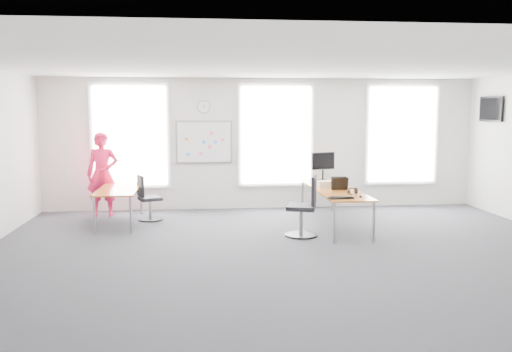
{
  "coord_description": "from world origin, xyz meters",
  "views": [
    {
      "loc": [
        -1.44,
        -8.4,
        2.29
      ],
      "look_at": [
        -0.45,
        1.2,
        1.1
      ],
      "focal_mm": 38.0,
      "sensor_mm": 36.0,
      "label": 1
    }
  ],
  "objects": [
    {
      "name": "floor",
      "position": [
        0.0,
        0.0,
        0.0
      ],
      "size": [
        10.0,
        10.0,
        0.0
      ],
      "primitive_type": "plane",
      "color": "#242429",
      "rests_on": "ground"
    },
    {
      "name": "ceiling",
      "position": [
        0.0,
        0.0,
        3.0
      ],
      "size": [
        10.0,
        10.0,
        0.0
      ],
      "primitive_type": "plane",
      "rotation": [
        3.14,
        0.0,
        0.0
      ],
      "color": "white",
      "rests_on": "ground"
    },
    {
      "name": "wall_back",
      "position": [
        0.0,
        4.0,
        1.5
      ],
      "size": [
        10.0,
        0.0,
        10.0
      ],
      "primitive_type": "plane",
      "rotation": [
        1.57,
        0.0,
        0.0
      ],
      "color": "silver",
      "rests_on": "ground"
    },
    {
      "name": "wall_front",
      "position": [
        0.0,
        -4.0,
        1.5
      ],
      "size": [
        10.0,
        0.0,
        10.0
      ],
      "primitive_type": "plane",
      "rotation": [
        -1.57,
        0.0,
        0.0
      ],
      "color": "silver",
      "rests_on": "ground"
    },
    {
      "name": "window_left",
      "position": [
        -3.0,
        3.97,
        1.7
      ],
      "size": [
        1.6,
        0.06,
        2.2
      ],
      "primitive_type": "cube",
      "color": "white",
      "rests_on": "wall_back"
    },
    {
      "name": "window_mid",
      "position": [
        0.3,
        3.97,
        1.7
      ],
      "size": [
        1.6,
        0.06,
        2.2
      ],
      "primitive_type": "cube",
      "color": "white",
      "rests_on": "wall_back"
    },
    {
      "name": "window_right",
      "position": [
        3.3,
        3.97,
        1.7
      ],
      "size": [
        1.6,
        0.06,
        2.2
      ],
      "primitive_type": "cube",
      "color": "white",
      "rests_on": "wall_back"
    },
    {
      "name": "desk_right",
      "position": [
        1.18,
        1.98,
        0.69
      ],
      "size": [
        0.81,
        3.04,
        0.74
      ],
      "color": "#C3662E",
      "rests_on": "ground"
    },
    {
      "name": "desk_left",
      "position": [
        -3.08,
        2.62,
        0.65
      ],
      "size": [
        0.78,
        1.96,
        0.71
      ],
      "color": "#C3662E",
      "rests_on": "ground"
    },
    {
      "name": "chair_right",
      "position": [
        0.43,
        1.08,
        0.48
      ],
      "size": [
        0.62,
        0.62,
        1.1
      ],
      "rotation": [
        0.0,
        0.0,
        -1.86
      ],
      "color": "black",
      "rests_on": "ground"
    },
    {
      "name": "chair_left",
      "position": [
        -2.54,
        2.82,
        0.41
      ],
      "size": [
        0.55,
        0.55,
        0.95
      ],
      "rotation": [
        0.0,
        0.0,
        1.93
      ],
      "color": "black",
      "rests_on": "ground"
    },
    {
      "name": "person",
      "position": [
        -3.54,
        3.41,
        0.91
      ],
      "size": [
        0.68,
        0.46,
        1.81
      ],
      "primitive_type": "imported",
      "rotation": [
        0.0,
        0.0,
        0.04
      ],
      "color": "#D61643",
      "rests_on": "ground"
    },
    {
      "name": "whiteboard",
      "position": [
        -1.35,
        3.97,
        1.55
      ],
      "size": [
        1.2,
        0.03,
        0.9
      ],
      "primitive_type": "cube",
      "color": "white",
      "rests_on": "wall_back"
    },
    {
      "name": "wall_clock",
      "position": [
        -1.35,
        3.97,
        2.35
      ],
      "size": [
        0.3,
        0.04,
        0.3
      ],
      "primitive_type": "cylinder",
      "rotation": [
        1.57,
        0.0,
        0.0
      ],
      "color": "gray",
      "rests_on": "wall_back"
    },
    {
      "name": "tv",
      "position": [
        4.95,
        3.0,
        2.3
      ],
      "size": [
        0.06,
        0.9,
        0.55
      ],
      "primitive_type": "cube",
      "color": "black",
      "rests_on": "wall_right"
    },
    {
      "name": "keyboard",
      "position": [
        1.0,
        0.74,
        0.75
      ],
      "size": [
        0.45,
        0.22,
        0.02
      ],
      "primitive_type": "cube",
      "rotation": [
        0.0,
        0.0,
        0.15
      ],
      "color": "black",
      "rests_on": "desk_right"
    },
    {
      "name": "mouse",
      "position": [
        1.38,
        0.82,
        0.76
      ],
      "size": [
        0.09,
        0.13,
        0.04
      ],
      "primitive_type": "ellipsoid",
      "rotation": [
        0.0,
        0.0,
        -0.2
      ],
      "color": "black",
      "rests_on": "desk_right"
    },
    {
      "name": "lens_cap",
      "position": [
        1.29,
        1.15,
        0.75
      ],
      "size": [
        0.08,
        0.08,
        0.01
      ],
      "primitive_type": "cylinder",
      "rotation": [
        0.0,
        0.0,
        0.16
      ],
      "color": "black",
      "rests_on": "desk_right"
    },
    {
      "name": "headphones",
      "position": [
        1.35,
        1.28,
        0.79
      ],
      "size": [
        0.18,
        0.1,
        0.11
      ],
      "rotation": [
        0.0,
        0.0,
        0.1
      ],
      "color": "black",
      "rests_on": "desk_right"
    },
    {
      "name": "laptop_sleeve",
      "position": [
        1.23,
        1.74,
        0.87
      ],
      "size": [
        0.31,
        0.18,
        0.25
      ],
      "rotation": [
        0.0,
        0.0,
        -0.05
      ],
      "color": "black",
      "rests_on": "desk_right"
    },
    {
      "name": "paper_stack",
      "position": [
        1.06,
        2.2,
        0.8
      ],
      "size": [
        0.36,
        0.29,
        0.12
      ],
      "primitive_type": "cube",
      "rotation": [
        0.0,
        0.0,
        0.11
      ],
      "color": "beige",
      "rests_on": "desk_right"
    },
    {
      "name": "monitor",
      "position": [
        1.22,
        3.12,
        1.11
      ],
      "size": [
        0.54,
        0.23,
        0.62
      ],
      "rotation": [
        0.0,
        0.0,
        0.3
      ],
      "color": "black",
      "rests_on": "desk_right"
    }
  ]
}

